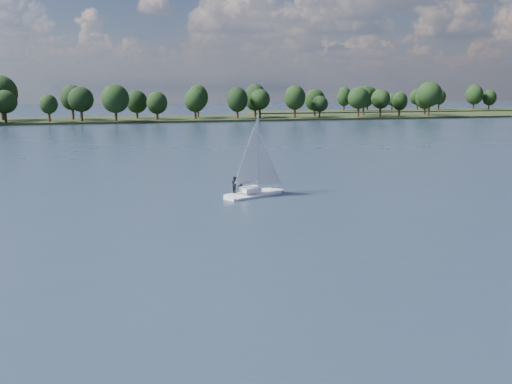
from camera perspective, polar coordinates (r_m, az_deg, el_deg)
ground at (r=113.50m, az=-4.46°, el=4.16°), size 700.00×700.00×0.00m
far_shore at (r=224.11m, az=-10.10°, el=7.10°), size 660.00×40.00×1.50m
far_shore_back at (r=326.35m, az=18.41°, el=7.71°), size 220.00×30.00×1.40m
sailboat at (r=64.71m, az=-0.29°, el=1.95°), size 7.68×5.04×9.86m
treeline at (r=219.93m, az=-11.90°, el=9.04°), size 562.52×73.81×18.09m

